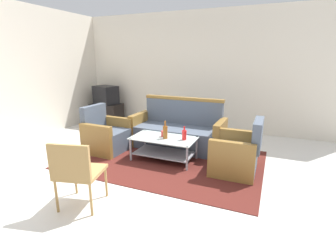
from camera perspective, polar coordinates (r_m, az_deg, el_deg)
ground_plane at (r=3.81m, az=-4.61°, el=-11.79°), size 14.00×14.00×0.00m
wall_back at (r=6.28m, az=8.41°, el=12.04°), size 6.52×0.12×2.80m
rug at (r=4.45m, az=-0.71°, el=-7.60°), size 3.25×2.18×0.01m
couch at (r=4.95m, az=2.31°, el=-1.38°), size 1.81×0.77×0.96m
armchair_left at (r=4.93m, az=-13.74°, el=-2.24°), size 0.72×0.78×0.85m
armchair_right at (r=4.04m, az=15.30°, el=-6.24°), size 0.70×0.76×0.85m
coffee_table at (r=4.35m, az=-0.94°, el=-4.36°), size 1.10×0.60×0.40m
bottle_red at (r=4.17m, az=3.69°, el=-1.99°), size 0.07×0.07×0.23m
bottle_brown at (r=4.23m, az=-0.64°, el=-1.33°), size 0.08×0.08×0.30m
cup at (r=4.35m, az=-1.03°, el=-1.75°), size 0.08×0.08×0.10m
tv_stand at (r=7.10m, az=-13.63°, el=2.83°), size 0.80×0.50×0.52m
television at (r=7.01m, az=-13.87°, el=6.82°), size 0.70×0.59×0.48m
wicker_chair at (r=3.10m, az=-20.00°, el=-9.23°), size 0.58×0.58×0.84m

